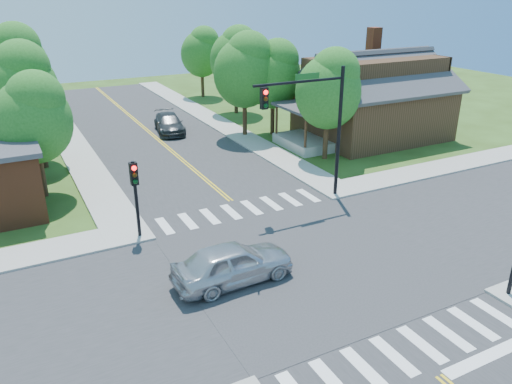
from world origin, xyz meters
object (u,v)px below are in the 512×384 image
signal_mast_ne (314,115)px  house_ne (373,94)px  car_silver (233,264)px  car_dgrey (169,124)px  signal_pole_nw (135,186)px

signal_mast_ne → house_ne: bearing=37.7°
car_silver → car_dgrey: 22.92m
car_dgrey → car_silver: bearing=-92.6°
house_ne → signal_mast_ne: bearing=-142.3°
car_silver → house_ne: bearing=-54.4°
house_ne → car_dgrey: size_ratio=2.50×
signal_pole_nw → car_silver: signal_pole_nw is taller
house_ne → car_silver: 23.32m
signal_pole_nw → car_silver: 6.17m
signal_pole_nw → house_ne: size_ratio=0.29×
car_dgrey → signal_mast_ne: bearing=-72.4°
house_ne → car_dgrey: bearing=148.6°
signal_pole_nw → house_ne: (20.71, 8.66, 0.67)m
signal_mast_ne → house_ne: (11.19, 8.65, -1.52)m
car_silver → signal_mast_ne: bearing=-54.8°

